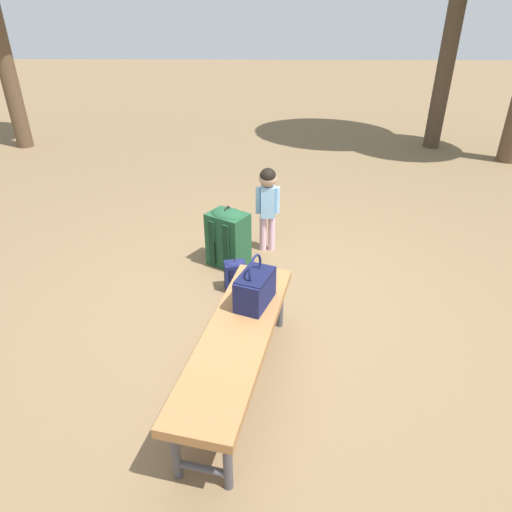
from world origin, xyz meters
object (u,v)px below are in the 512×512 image
Objects in this scene: park_bench at (238,339)px; child_standing at (268,197)px; handbag at (255,288)px; backpack_small at (235,274)px; backpack_large at (228,236)px.

park_bench is 1.94m from child_standing.
handbag reaches higher than backpack_small.
park_bench is 1.20m from backpack_small.
backpack_small is (-0.45, -0.09, -0.15)m from backpack_large.
child_standing is at bearing -20.68° from backpack_small.
child_standing is at bearing -3.18° from handbag.
park_bench is 5.43× the size of backpack_small.
backpack_large reaches higher than park_bench.
backpack_large is (1.32, 0.28, -0.28)m from handbag.
park_bench is 2.74× the size of backpack_large.
park_bench is at bearing -175.60° from backpack_small.
park_bench is 4.48× the size of handbag.
backpack_small is (1.17, 0.09, -0.24)m from park_bench.
backpack_large is at bearing 12.04° from handbag.
child_standing is 0.55m from backpack_large.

